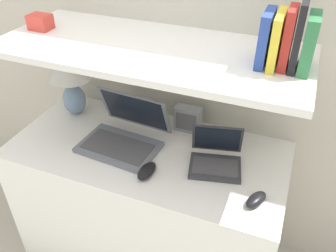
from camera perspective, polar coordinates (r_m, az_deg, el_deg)
wall_back at (r=1.68m, az=1.31°, el=15.26°), size 6.00×0.05×2.40m
desk at (r=1.86m, az=-3.01°, el=-12.95°), size 1.24×0.59×0.77m
back_riser at (r=1.93m, az=0.61°, el=-2.17°), size 1.24×0.04×1.20m
shelf at (r=1.43m, az=-2.86°, el=12.16°), size 1.24×0.53×0.03m
table_lamp at (r=1.80m, az=-15.44°, el=7.90°), size 0.21×0.21×0.33m
laptop_large at (r=1.62m, az=-7.06°, el=-1.39°), size 0.37×0.33×0.22m
laptop_small at (r=1.50m, az=7.66°, el=-5.10°), size 0.25×0.23×0.16m
computer_mouse at (r=1.46m, az=-3.43°, el=-7.19°), size 0.07×0.12×0.04m
second_mouse at (r=1.38m, az=13.95°, el=-11.38°), size 0.09×0.12×0.04m
router_box at (r=1.69m, az=3.19°, el=1.15°), size 0.12×0.06×0.12m
book_green at (r=1.28m, az=21.70°, el=12.18°), size 0.04×0.15×0.19m
book_black at (r=1.27m, az=20.24°, el=13.40°), size 0.02×0.13×0.23m
book_red at (r=1.27m, az=18.71°, el=13.17°), size 0.03×0.12×0.20m
book_yellow at (r=1.28m, az=17.06°, el=13.04°), size 0.03×0.17×0.18m
book_blue at (r=1.28m, az=15.34°, el=13.41°), size 0.03×0.15×0.18m
shelf_gadget at (r=1.68m, az=-19.80°, el=15.42°), size 0.09×0.07×0.06m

